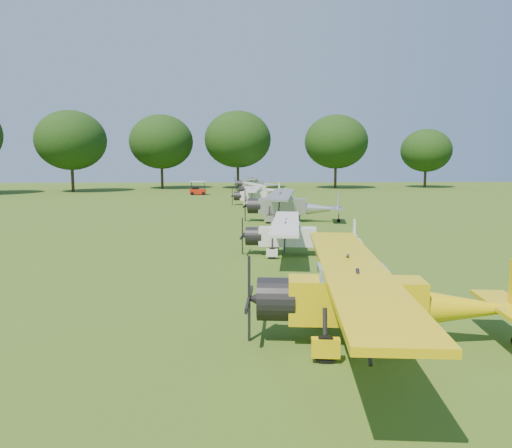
{
  "coord_description": "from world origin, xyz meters",
  "views": [
    {
      "loc": [
        -2.65,
        -27.33,
        4.73
      ],
      "look_at": [
        -1.55,
        -1.39,
        1.4
      ],
      "focal_mm": 35.0,
      "sensor_mm": 36.0,
      "label": 1
    }
  ],
  "objects_px": {
    "aircraft_6": "(258,189)",
    "golf_cart": "(198,190)",
    "aircraft_5": "(258,195)",
    "aircraft_7": "(256,183)",
    "aircraft_4": "(290,204)",
    "aircraft_3": "(296,234)",
    "aircraft_2": "(377,293)"
  },
  "relations": [
    {
      "from": "aircraft_2",
      "to": "aircraft_3",
      "type": "bearing_deg",
      "value": 98.47
    },
    {
      "from": "aircraft_4",
      "to": "aircraft_7",
      "type": "xyz_separation_m",
      "value": [
        -0.96,
        38.1,
        -0.1
      ]
    },
    {
      "from": "aircraft_2",
      "to": "aircraft_3",
      "type": "relative_size",
      "value": 1.22
    },
    {
      "from": "aircraft_2",
      "to": "aircraft_5",
      "type": "xyz_separation_m",
      "value": [
        -1.18,
        40.28,
        -0.22
      ]
    },
    {
      "from": "aircraft_5",
      "to": "aircraft_7",
      "type": "relative_size",
      "value": 0.86
    },
    {
      "from": "aircraft_4",
      "to": "aircraft_5",
      "type": "relative_size",
      "value": 1.26
    },
    {
      "from": "aircraft_4",
      "to": "aircraft_5",
      "type": "height_order",
      "value": "aircraft_4"
    },
    {
      "from": "aircraft_6",
      "to": "aircraft_7",
      "type": "distance_m",
      "value": 11.74
    },
    {
      "from": "aircraft_3",
      "to": "aircraft_7",
      "type": "xyz_separation_m",
      "value": [
        0.21,
        51.76,
        0.2
      ]
    },
    {
      "from": "aircraft_2",
      "to": "golf_cart",
      "type": "bearing_deg",
      "value": 104.58
    },
    {
      "from": "aircraft_3",
      "to": "aircraft_4",
      "type": "xyz_separation_m",
      "value": [
        1.17,
        13.66,
        0.31
      ]
    },
    {
      "from": "aircraft_6",
      "to": "golf_cart",
      "type": "distance_m",
      "value": 9.11
    },
    {
      "from": "aircraft_4",
      "to": "golf_cart",
      "type": "bearing_deg",
      "value": 115.82
    },
    {
      "from": "aircraft_2",
      "to": "aircraft_3",
      "type": "distance_m",
      "value": 12.19
    },
    {
      "from": "aircraft_4",
      "to": "golf_cart",
      "type": "xyz_separation_m",
      "value": [
        -9.34,
        30.48,
        -0.77
      ]
    },
    {
      "from": "golf_cart",
      "to": "aircraft_2",
      "type": "bearing_deg",
      "value": -82.82
    },
    {
      "from": "aircraft_7",
      "to": "golf_cart",
      "type": "distance_m",
      "value": 11.35
    },
    {
      "from": "aircraft_5",
      "to": "aircraft_4",
      "type": "bearing_deg",
      "value": -76.92
    },
    {
      "from": "aircraft_2",
      "to": "aircraft_3",
      "type": "height_order",
      "value": "aircraft_2"
    },
    {
      "from": "aircraft_2",
      "to": "aircraft_5",
      "type": "height_order",
      "value": "aircraft_2"
    },
    {
      "from": "aircraft_6",
      "to": "golf_cart",
      "type": "relative_size",
      "value": 4.21
    },
    {
      "from": "aircraft_2",
      "to": "aircraft_7",
      "type": "bearing_deg",
      "value": 96.07
    },
    {
      "from": "aircraft_3",
      "to": "aircraft_5",
      "type": "height_order",
      "value": "aircraft_5"
    },
    {
      "from": "aircraft_6",
      "to": "golf_cart",
      "type": "bearing_deg",
      "value": 144.32
    },
    {
      "from": "aircraft_2",
      "to": "aircraft_3",
      "type": "xyz_separation_m",
      "value": [
        -0.58,
        12.17,
        -0.24
      ]
    },
    {
      "from": "aircraft_2",
      "to": "aircraft_7",
      "type": "relative_size",
      "value": 1.03
    },
    {
      "from": "aircraft_4",
      "to": "golf_cart",
      "type": "distance_m",
      "value": 31.89
    },
    {
      "from": "aircraft_6",
      "to": "aircraft_2",
      "type": "bearing_deg",
      "value": -98.1
    },
    {
      "from": "aircraft_4",
      "to": "aircraft_7",
      "type": "distance_m",
      "value": 38.11
    },
    {
      "from": "aircraft_3",
      "to": "aircraft_6",
      "type": "xyz_separation_m",
      "value": [
        -0.06,
        40.02,
        -0.01
      ]
    },
    {
      "from": "aircraft_3",
      "to": "aircraft_2",
      "type": "bearing_deg",
      "value": -80.16
    },
    {
      "from": "golf_cart",
      "to": "aircraft_4",
      "type": "bearing_deg",
      "value": -74.62
    }
  ]
}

